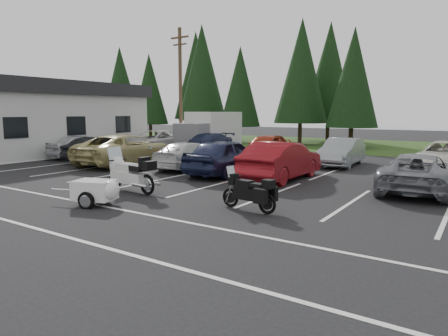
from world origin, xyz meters
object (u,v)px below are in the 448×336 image
car_near_1 (101,149)px  car_near_3 (189,155)px  car_near_0 (84,146)px  adventure_motorcycle (248,189)px  touring_motorcycle (130,170)px  cargo_trailer (95,193)px  car_near_6 (417,173)px  building (18,118)px  car_near_5 (281,161)px  utility_pole (180,87)px  car_near_2 (126,150)px  box_truck (206,132)px  car_near_4 (225,156)px  car_far_4 (447,157)px  car_far_1 (206,144)px  car_far_2 (266,147)px  car_far_3 (342,152)px  car_far_0 (155,141)px

car_near_1 → car_near_3: bearing=-173.3°
car_near_0 → adventure_motorcycle: size_ratio=2.10×
touring_motorcycle → cargo_trailer: touring_motorcycle is taller
car_near_6 → touring_motorcycle: bearing=30.0°
building → car_near_5: 20.18m
utility_pole → adventure_motorcycle: 19.63m
car_near_2 → car_near_6: 14.52m
car_near_6 → box_truck: bearing=-31.5°
car_near_1 → car_near_2: bearing=176.3°
car_near_4 → car_far_4: 10.62m
box_truck → car_far_1: (1.58, -2.23, -0.72)m
box_truck → car_far_4: box_truck is taller
box_truck → car_near_6: size_ratio=1.12×
car_far_4 → touring_motorcycle: size_ratio=1.85×
car_near_3 → car_near_4: (2.60, -0.60, 0.16)m
car_near_0 → car_near_2: size_ratio=0.74×
car_far_2 → adventure_motorcycle: 12.87m
car_far_2 → utility_pole: bearing=165.4°
car_near_0 → car_far_3: size_ratio=0.99×
car_near_3 → car_far_4: (11.11, 5.77, 0.07)m
car_far_4 → touring_motorcycle: (-9.09, -11.73, 0.06)m
building → car_near_4: (17.30, -0.05, -1.62)m
car_near_1 → car_near_6: bearing=-177.3°
box_truck → car_far_3: 11.18m
car_near_4 → car_near_1: bearing=-2.8°
car_near_3 → car_far_1: car_far_1 is taller
building → car_near_1: bearing=0.1°
car_near_4 → car_far_1: (-5.72, 6.32, -0.10)m
car_near_3 → car_far_2: 5.81m
adventure_motorcycle → car_near_3: bearing=145.8°
box_truck → car_far_1: size_ratio=1.11×
car_near_1 → car_near_4: bearing=-178.7°
box_truck → car_near_3: box_truck is taller
car_far_1 → car_far_3: bearing=-5.6°
car_near_1 → touring_motorcycle: 9.80m
cargo_trailer → building: bearing=139.1°
car_far_4 → car_far_1: bearing=-177.8°
car_far_3 → car_near_6: bearing=-54.0°
car_near_2 → car_near_4: bearing=177.1°
car_near_2 → car_near_5: size_ratio=1.22×
building → utility_pole: utility_pole is taller
utility_pole → touring_motorcycle: size_ratio=3.12×
car_near_0 → car_far_4: car_near_0 is taller
cargo_trailer → adventure_motorcycle: size_ratio=0.82×
car_near_2 → adventure_motorcycle: (10.82, -5.29, -0.19)m
car_near_0 → car_near_4: bearing=-178.8°
car_near_1 → cargo_trailer: 11.64m
car_far_0 → car_near_4: bearing=-28.2°
adventure_motorcycle → car_far_1: bearing=137.3°
utility_pole → car_near_4: 12.89m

